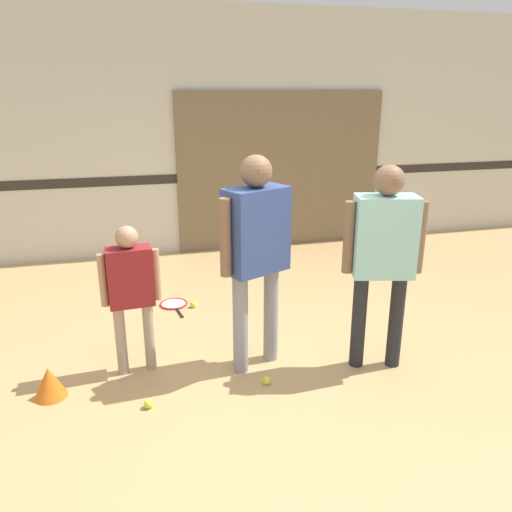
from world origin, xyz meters
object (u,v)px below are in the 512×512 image
person_student_right (384,247)px  tennis_ball_by_spare_racket (193,305)px  person_instructor (256,241)px  tennis_ball_near_instructor (267,380)px  training_cone (49,382)px  tennis_ball_stray_left (148,404)px  racket_spare_on_floor (174,304)px  person_student_left (131,284)px

person_student_right → tennis_ball_by_spare_racket: (-1.28, 1.51, -0.98)m
person_instructor → person_student_right: size_ratio=1.04×
tennis_ball_near_instructor → tennis_ball_by_spare_racket: size_ratio=1.00×
training_cone → tennis_ball_stray_left: bearing=-25.4°
person_student_right → tennis_ball_near_instructor: size_ratio=24.82×
racket_spare_on_floor → tennis_ball_near_instructor: bearing=9.2°
tennis_ball_by_spare_racket → training_cone: (-1.24, -1.32, 0.09)m
person_student_left → racket_spare_on_floor: bearing=66.9°
tennis_ball_stray_left → tennis_ball_by_spare_racket: bearing=71.5°
person_student_left → racket_spare_on_floor: person_student_left is taller
racket_spare_on_floor → person_student_left: bearing=-27.5°
person_student_left → training_cone: bearing=-165.5°
person_student_right → tennis_ball_by_spare_racket: bearing=-35.1°
tennis_ball_by_spare_racket → person_student_right: bearing=-49.7°
person_instructor → racket_spare_on_floor: bearing=87.6°
person_student_right → racket_spare_on_floor: bearing=-33.1°
tennis_ball_near_instructor → tennis_ball_stray_left: size_ratio=1.00×
tennis_ball_by_spare_racket → person_instructor: bearing=-74.8°
person_student_right → tennis_ball_near_instructor: person_student_right is taller
person_instructor → tennis_ball_by_spare_racket: (-0.34, 1.26, -1.02)m
training_cone → tennis_ball_near_instructor: bearing=-9.0°
tennis_ball_near_instructor → person_student_left: bearing=154.0°
tennis_ball_by_spare_racket → training_cone: size_ratio=0.27×
person_student_right → racket_spare_on_floor: size_ratio=3.14×
tennis_ball_near_instructor → training_cone: (-1.58, 0.25, 0.09)m
tennis_ball_by_spare_racket → tennis_ball_stray_left: bearing=-108.5°
tennis_ball_near_instructor → training_cone: size_ratio=0.27×
tennis_ball_near_instructor → tennis_ball_by_spare_racket: same height
training_cone → racket_spare_on_floor: bearing=53.7°
person_student_left → tennis_ball_stray_left: 0.89m
person_instructor → tennis_ball_by_spare_racket: 1.66m
person_instructor → tennis_ball_stray_left: bearing=179.7°
person_student_left → tennis_ball_stray_left: size_ratio=18.23×
person_student_right → training_cone: size_ratio=6.81×
tennis_ball_stray_left → person_student_right: bearing=4.2°
tennis_ball_by_spare_racket → training_cone: bearing=-133.2°
person_student_left → racket_spare_on_floor: (0.42, 1.21, -0.73)m
person_instructor → tennis_ball_near_instructor: bearing=-112.9°
tennis_ball_near_instructor → training_cone: 1.61m
racket_spare_on_floor → tennis_ball_by_spare_racket: tennis_ball_by_spare_racket is taller
person_instructor → racket_spare_on_floor: (-0.53, 1.36, -1.05)m
person_student_left → training_cone: size_ratio=5.00×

